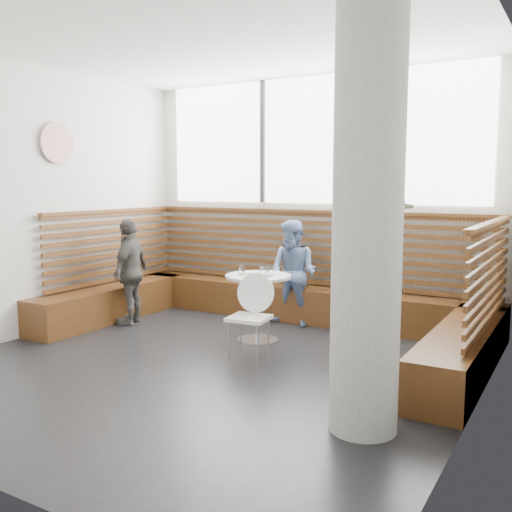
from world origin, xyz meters
The scene contains 15 objects.
room centered at (0.00, 0.00, 1.60)m, with size 5.00×5.00×3.20m.
booth centered at (0.00, 1.77, 0.41)m, with size 5.00×2.50×1.44m.
concrete_column centered at (1.85, -0.60, 1.60)m, with size 0.50×0.50×3.20m, color gray.
wall_art centered at (-2.46, 0.40, 2.30)m, with size 0.50×0.50×0.03m, color white.
cafe_table centered at (-0.01, 1.07, 0.55)m, with size 0.75×0.75×0.77m.
cafe_chair centered at (0.23, 0.53, 0.51)m, with size 0.42×0.41×0.87m.
adult_man centered at (1.36, 1.18, 0.91)m, with size 1.17×0.67×1.81m, color #3F442D.
child_back centered at (0.00, 1.94, 0.67)m, with size 0.66×0.51×1.35m, color #6881B4.
child_left centered at (-1.87, 0.98, 0.68)m, with size 0.80×0.33×1.36m, color #4A4743.
plate_near centered at (-0.15, 1.18, 0.78)m, with size 0.20×0.20×0.01m, color white.
plate_far centered at (0.05, 1.19, 0.78)m, with size 0.19×0.19×0.01m, color white.
glass_left centered at (-0.20, 1.02, 0.83)m, with size 0.07×0.07×0.11m, color white.
glass_mid centered at (0.06, 1.05, 0.83)m, with size 0.07×0.07×0.11m, color white.
glass_right centered at (0.14, 1.05, 0.83)m, with size 0.07×0.07×0.11m, color white.
menu_card centered at (0.00, 0.91, 0.78)m, with size 0.19×0.13×0.00m, color #A5C64C.
Camera 1 is at (3.20, -4.47, 1.81)m, focal length 40.00 mm.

